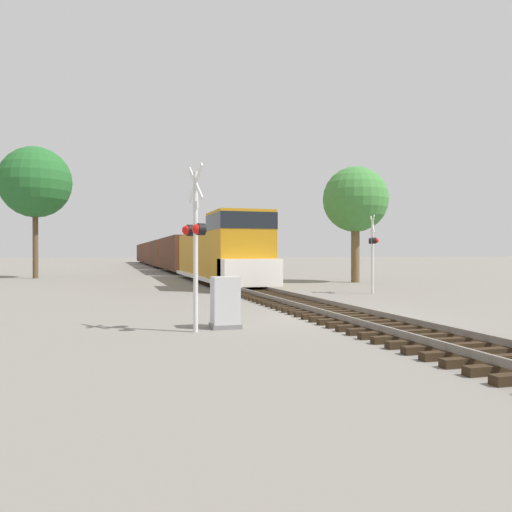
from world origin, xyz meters
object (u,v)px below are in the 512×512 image
(freight_train, at_px, (165,254))
(crossing_signal_near, at_px, (195,236))
(crossing_signal_far, at_px, (373,246))
(tree_deep_background, at_px, (250,227))
(tree_far_right, at_px, (355,200))
(tree_mid_background, at_px, (35,182))
(relay_cabinet, at_px, (225,303))

(freight_train, height_order, crossing_signal_near, freight_train)
(crossing_signal_far, relative_size, tree_deep_background, 0.49)
(freight_train, relative_size, crossing_signal_far, 21.66)
(crossing_signal_near, xyz_separation_m, tree_far_right, (13.92, 17.94, 3.14))
(freight_train, height_order, tree_deep_background, tree_deep_background)
(freight_train, bearing_deg, crossing_signal_near, -95.26)
(freight_train, height_order, tree_far_right, tree_far_right)
(tree_mid_background, relative_size, tree_deep_background, 1.31)
(freight_train, distance_m, tree_mid_background, 26.22)
(tree_mid_background, height_order, tree_deep_background, tree_mid_background)
(crossing_signal_near, distance_m, relay_cabinet, 2.03)
(tree_mid_background, bearing_deg, tree_far_right, -28.58)
(freight_train, bearing_deg, tree_deep_background, 5.60)
(tree_far_right, distance_m, tree_deep_background, 35.35)
(freight_train, xyz_separation_m, tree_deep_background, (11.54, 1.13, 3.70))
(relay_cabinet, height_order, tree_deep_background, tree_deep_background)
(tree_far_right, bearing_deg, tree_deep_background, 86.07)
(freight_train, xyz_separation_m, crossing_signal_near, (-4.80, -52.07, 0.56))
(tree_far_right, distance_m, tree_mid_background, 24.63)
(crossing_signal_far, relative_size, tree_far_right, 0.49)
(crossing_signal_near, relative_size, relay_cabinet, 3.09)
(freight_train, bearing_deg, tree_far_right, -75.04)
(crossing_signal_far, bearing_deg, relay_cabinet, 151.24)
(crossing_signal_far, bearing_deg, tree_far_right, -4.28)
(freight_train, height_order, crossing_signal_far, freight_train)
(crossing_signal_far, bearing_deg, tree_deep_background, 10.41)
(freight_train, bearing_deg, relay_cabinet, -94.32)
(crossing_signal_near, bearing_deg, tree_mid_background, -177.86)
(freight_train, xyz_separation_m, relay_cabinet, (-3.90, -51.62, -1.21))
(freight_train, xyz_separation_m, tree_far_right, (9.12, -34.14, 3.69))
(tree_far_right, xyz_separation_m, tree_deep_background, (2.42, 35.27, 0.01))
(tree_far_right, height_order, tree_mid_background, tree_mid_background)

